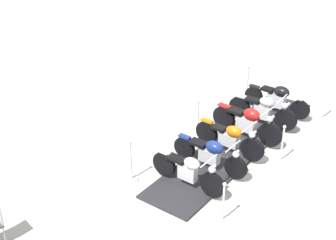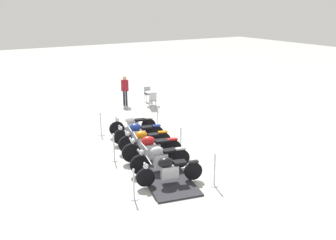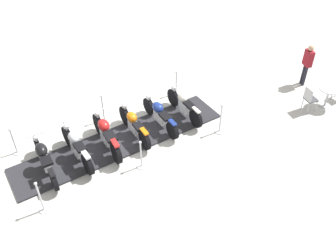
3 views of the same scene
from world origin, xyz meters
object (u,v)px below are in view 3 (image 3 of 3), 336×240
Objects in this scene: cafe_chair_near_table at (310,98)px; stanchion_left_front at (220,124)px; stanchion_right_mid at (103,111)px; cafe_table at (329,93)px; bystander_person at (308,62)px; motorcycle_copper at (134,124)px; motorcycle_chrome at (76,146)px; motorcycle_maroon at (106,134)px; motorcycle_black at (44,158)px; motorcycle_navy at (159,114)px; stanchion_right_rear at (15,144)px; stanchion_left_mid at (141,158)px; motorcycle_cream at (184,104)px; stanchion_right_front at (176,87)px; stanchion_left_rear at (41,200)px.

stanchion_left_front is at bearing 179.88° from cafe_chair_near_table.
stanchion_right_mid is 8.20m from cafe_table.
motorcycle_copper is at bearing 13.57° from bystander_person.
motorcycle_chrome is at bearing 61.25° from stanchion_left_front.
motorcycle_maroon reaches higher than cafe_chair_near_table.
motorcycle_black is (0.64, 2.95, 0.03)m from motorcycle_copper.
motorcycle_chrome is at bearing -89.16° from motorcycle_black.
motorcycle_copper is 2.69× the size of cafe_table.
stanchion_left_front is (-1.68, -1.24, -0.16)m from motorcycle_navy.
motorcycle_maroon is 1.01m from motorcycle_chrome.
stanchion_right_rear is 4.09m from stanchion_left_mid.
motorcycle_cream is 2.01× the size of stanchion_left_mid.
stanchion_right_mid is at bearing 23.18° from motorcycle_copper.
stanchion_right_rear is at bearing 74.80° from motorcycle_navy.
stanchion_left_mid is (-1.66, -1.19, -0.19)m from motorcycle_chrome.
motorcycle_copper reaches higher than cafe_chair_near_table.
motorcycle_maroon is (0.63, 2.95, 0.04)m from motorcycle_cream.
motorcycle_copper reaches higher than stanchion_right_front.
motorcycle_cream is at bearing 164.45° from cafe_chair_near_table.
motorcycle_maroon is 2.15× the size of stanchion_right_front.
stanchion_left_mid is (-1.04, 1.77, -0.17)m from motorcycle_navy.
motorcycle_chrome reaches higher than stanchion_right_rear.
stanchion_right_mid is at bearing -60.83° from stanchion_left_rear.
motorcycle_chrome is 4.77m from stanchion_right_front.
stanchion_left_mid is 1.08× the size of cafe_chair_near_table.
motorcycle_chrome is 1.27× the size of bystander_person.
motorcycle_navy is at bearing 36.36° from stanchion_left_front.
motorcycle_chrome reaches higher than motorcycle_navy.
motorcycle_cream is 2.01m from motorcycle_copper.
motorcycle_chrome reaches higher than cafe_table.
stanchion_left_front reaches higher than cafe_table.
motorcycle_navy is 2.10m from stanchion_left_front.
stanchion_left_rear is 1.08× the size of stanchion_left_mid.
motorcycle_cream is at bearing -91.93° from motorcycle_chrome.
motorcycle_cream is 1.49m from stanchion_left_front.
motorcycle_maroon is 1.97× the size of stanchion_left_front.
motorcycle_copper is (0.43, 1.96, -0.01)m from motorcycle_cream.
cafe_chair_near_table is at bearing -103.20° from motorcycle_maroon.
motorcycle_copper reaches higher than motorcycle_black.
motorcycle_maroon is 2.01m from motorcycle_black.
stanchion_left_rear is 10.45m from cafe_table.
motorcycle_black is 10.13m from cafe_table.
motorcycle_navy is at bearing 12.44° from bystander_person.
stanchion_left_rear reaches higher than stanchion_right_mid.
bystander_person is (-3.11, -4.13, 0.72)m from stanchion_right_front.
stanchion_right_mid reaches higher than motorcycle_chrome.
motorcycle_navy is at bearing -85.24° from stanchion_left_rear.
motorcycle_copper is at bearing 49.65° from stanchion_left_front.
stanchion_right_mid reaches higher than stanchion_right_rear.
motorcycle_copper is at bearing -85.70° from motorcycle_maroon.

